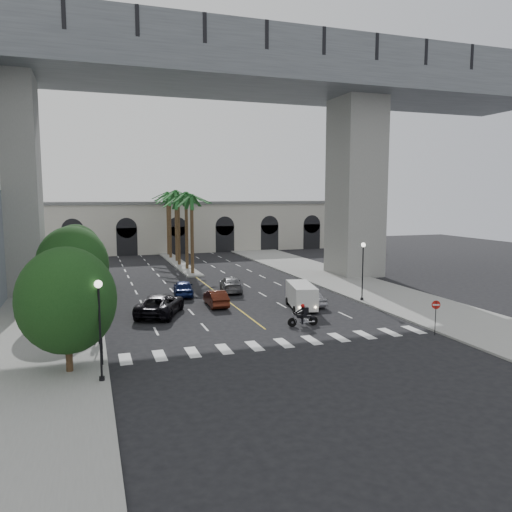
# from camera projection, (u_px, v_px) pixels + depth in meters

# --- Properties ---
(ground) EXTENTS (140.00, 140.00, 0.00)m
(ground) POSITION_uv_depth(u_px,v_px,m) (275.00, 337.00, 33.81)
(ground) COLOR black
(ground) RESTS_ON ground
(sidewalk_left) EXTENTS (8.00, 100.00, 0.15)m
(sidewalk_left) POSITION_uv_depth(u_px,v_px,m) (52.00, 305.00, 43.13)
(sidewalk_left) COLOR gray
(sidewalk_left) RESTS_ON ground
(sidewalk_right) EXTENTS (8.00, 100.00, 0.15)m
(sidewalk_right) POSITION_uv_depth(u_px,v_px,m) (357.00, 285.00, 52.67)
(sidewalk_right) COLOR gray
(sidewalk_right) RESTS_ON ground
(median) EXTENTS (2.00, 24.00, 0.20)m
(median) POSITION_uv_depth(u_px,v_px,m) (178.00, 263.00, 69.52)
(median) COLOR gray
(median) RESTS_ON ground
(pier_building) EXTENTS (71.00, 10.50, 8.50)m
(pier_building) POSITION_uv_depth(u_px,v_px,m) (161.00, 226.00, 85.00)
(pier_building) COLOR beige
(pier_building) RESTS_ON ground
(bridge) EXTENTS (75.00, 13.00, 26.00)m
(bridge) POSITION_uv_depth(u_px,v_px,m) (233.00, 111.00, 53.33)
(bridge) COLOR gray
(bridge) RESTS_ON ground
(palm_a) EXTENTS (3.20, 3.20, 10.30)m
(palm_a) POSITION_uv_depth(u_px,v_px,m) (192.00, 199.00, 59.03)
(palm_a) COLOR #47331E
(palm_a) RESTS_ON ground
(palm_b) EXTENTS (3.20, 3.20, 10.60)m
(palm_b) POSITION_uv_depth(u_px,v_px,m) (186.00, 196.00, 62.78)
(palm_b) COLOR #47331E
(palm_b) RESTS_ON ground
(palm_c) EXTENTS (3.20, 3.20, 10.10)m
(palm_c) POSITION_uv_depth(u_px,v_px,m) (178.00, 200.00, 66.51)
(palm_c) COLOR #47331E
(palm_c) RESTS_ON ground
(palm_d) EXTENTS (3.20, 3.20, 10.90)m
(palm_d) POSITION_uv_depth(u_px,v_px,m) (176.00, 194.00, 70.29)
(palm_d) COLOR #47331E
(palm_d) RESTS_ON ground
(palm_e) EXTENTS (3.20, 3.20, 10.40)m
(palm_e) POSITION_uv_depth(u_px,v_px,m) (169.00, 197.00, 74.03)
(palm_e) COLOR #47331E
(palm_e) RESTS_ON ground
(palm_f) EXTENTS (3.20, 3.20, 10.70)m
(palm_f) POSITION_uv_depth(u_px,v_px,m) (167.00, 196.00, 77.85)
(palm_f) COLOR #47331E
(palm_f) RESTS_ON ground
(street_tree_near) EXTENTS (5.20, 5.20, 6.89)m
(street_tree_near) POSITION_uv_depth(u_px,v_px,m) (67.00, 300.00, 26.36)
(street_tree_near) COLOR #382616
(street_tree_near) RESTS_ON ground
(street_tree_mid) EXTENTS (5.44, 5.44, 7.21)m
(street_tree_mid) POSITION_uv_depth(u_px,v_px,m) (73.00, 265.00, 38.56)
(street_tree_mid) COLOR #382616
(street_tree_mid) RESTS_ON ground
(street_tree_far) EXTENTS (5.04, 5.04, 6.68)m
(street_tree_far) POSITION_uv_depth(u_px,v_px,m) (76.00, 252.00, 49.88)
(street_tree_far) COLOR #382616
(street_tree_far) RESTS_ON ground
(lamp_post_left_near) EXTENTS (0.40, 0.40, 5.35)m
(lamp_post_left_near) POSITION_uv_depth(u_px,v_px,m) (100.00, 322.00, 25.09)
(lamp_post_left_near) COLOR black
(lamp_post_left_near) RESTS_ON ground
(lamp_post_left_far) EXTENTS (0.40, 0.40, 5.35)m
(lamp_post_left_far) POSITION_uv_depth(u_px,v_px,m) (94.00, 266.00, 44.83)
(lamp_post_left_far) COLOR black
(lamp_post_left_far) RESTS_ON ground
(lamp_post_right) EXTENTS (0.40, 0.40, 5.35)m
(lamp_post_right) POSITION_uv_depth(u_px,v_px,m) (363.00, 266.00, 44.56)
(lamp_post_right) COLOR black
(lamp_post_right) RESTS_ON ground
(traffic_signal_near) EXTENTS (0.25, 0.18, 3.65)m
(traffic_signal_near) POSITION_uv_depth(u_px,v_px,m) (101.00, 323.00, 27.56)
(traffic_signal_near) COLOR black
(traffic_signal_near) RESTS_ON ground
(traffic_signal_far) EXTENTS (0.25, 0.18, 3.65)m
(traffic_signal_far) POSITION_uv_depth(u_px,v_px,m) (99.00, 308.00, 31.32)
(traffic_signal_far) COLOR black
(traffic_signal_far) RESTS_ON ground
(motorcycle_rider) EXTENTS (2.32, 0.62, 1.67)m
(motorcycle_rider) POSITION_uv_depth(u_px,v_px,m) (304.00, 316.00, 36.50)
(motorcycle_rider) COLOR black
(motorcycle_rider) RESTS_ON ground
(car_a) EXTENTS (1.99, 4.23, 1.40)m
(car_a) POSITION_uv_depth(u_px,v_px,m) (309.00, 297.00, 43.36)
(car_a) COLOR silver
(car_a) RESTS_ON ground
(car_b) EXTENTS (1.57, 4.26, 1.39)m
(car_b) POSITION_uv_depth(u_px,v_px,m) (216.00, 298.00, 43.12)
(car_b) COLOR #47190E
(car_b) RESTS_ON ground
(car_c) EXTENTS (5.05, 6.79, 1.71)m
(car_c) POSITION_uv_depth(u_px,v_px,m) (160.00, 304.00, 39.89)
(car_c) COLOR black
(car_c) RESTS_ON ground
(car_d) EXTENTS (2.91, 5.29, 1.45)m
(car_d) POSITION_uv_depth(u_px,v_px,m) (231.00, 284.00, 49.59)
(car_d) COLOR slate
(car_d) RESTS_ON ground
(car_e) EXTENTS (2.43, 4.71, 1.53)m
(car_e) POSITION_uv_depth(u_px,v_px,m) (183.00, 288.00, 47.42)
(car_e) COLOR #101C4C
(car_e) RESTS_ON ground
(cargo_van) EXTENTS (2.84, 5.21, 2.10)m
(cargo_van) POSITION_uv_depth(u_px,v_px,m) (301.00, 295.00, 41.96)
(cargo_van) COLOR silver
(cargo_van) RESTS_ON ground
(pedestrian_a) EXTENTS (0.68, 0.55, 1.61)m
(pedestrian_a) POSITION_uv_depth(u_px,v_px,m) (97.00, 332.00, 31.51)
(pedestrian_a) COLOR black
(pedestrian_a) RESTS_ON sidewalk_left
(pedestrian_b) EXTENTS (1.08, 0.93, 1.91)m
(pedestrian_b) POSITION_uv_depth(u_px,v_px,m) (80.00, 328.00, 31.80)
(pedestrian_b) COLOR black
(pedestrian_b) RESTS_ON sidewalk_left
(do_not_enter_sign) EXTENTS (0.56, 0.25, 2.43)m
(do_not_enter_sign) POSITION_uv_depth(u_px,v_px,m) (436.00, 310.00, 33.98)
(do_not_enter_sign) COLOR black
(do_not_enter_sign) RESTS_ON ground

